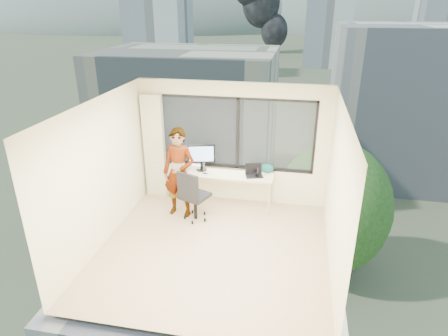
% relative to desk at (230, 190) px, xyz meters
% --- Properties ---
extents(floor, '(4.00, 4.00, 0.01)m').
position_rel_desk_xyz_m(floor, '(0.00, -1.66, -0.38)').
color(floor, tan).
rests_on(floor, ground).
extents(ceiling, '(4.00, 4.00, 0.01)m').
position_rel_desk_xyz_m(ceiling, '(0.00, -1.66, 2.23)').
color(ceiling, white).
rests_on(ceiling, ground).
extents(wall_front, '(4.00, 0.01, 2.60)m').
position_rel_desk_xyz_m(wall_front, '(0.00, -3.66, 0.93)').
color(wall_front, '#F5EFBD').
rests_on(wall_front, ground).
extents(wall_left, '(0.01, 4.00, 2.60)m').
position_rel_desk_xyz_m(wall_left, '(-2.00, -1.66, 0.93)').
color(wall_left, '#F5EFBD').
rests_on(wall_left, ground).
extents(wall_right, '(0.01, 4.00, 2.60)m').
position_rel_desk_xyz_m(wall_right, '(2.00, -1.66, 0.93)').
color(wall_right, '#F5EFBD').
rests_on(wall_right, ground).
extents(window_wall, '(3.30, 0.16, 1.55)m').
position_rel_desk_xyz_m(window_wall, '(0.05, 0.34, 1.15)').
color(window_wall, black).
rests_on(window_wall, ground).
extents(curtain, '(0.45, 0.14, 2.30)m').
position_rel_desk_xyz_m(curtain, '(-1.72, 0.22, 0.77)').
color(curtain, '#F3ECBE').
rests_on(curtain, floor).
extents(desk, '(1.80, 0.60, 0.75)m').
position_rel_desk_xyz_m(desk, '(0.00, 0.00, 0.00)').
color(desk, '#C6B885').
rests_on(desk, floor).
extents(chair, '(0.72, 0.72, 1.10)m').
position_rel_desk_xyz_m(chair, '(-0.58, -0.69, 0.17)').
color(chair, black).
rests_on(chair, floor).
extents(person, '(0.73, 0.54, 1.85)m').
position_rel_desk_xyz_m(person, '(-0.93, -0.55, 0.55)').
color(person, '#2D2D33').
rests_on(person, floor).
extents(monitor, '(0.59, 0.26, 0.57)m').
position_rel_desk_xyz_m(monitor, '(-0.63, 0.07, 0.66)').
color(monitor, black).
rests_on(monitor, desk).
extents(game_console, '(0.38, 0.34, 0.08)m').
position_rel_desk_xyz_m(game_console, '(-0.80, 0.21, 0.42)').
color(game_console, white).
rests_on(game_console, desk).
extents(laptop, '(0.43, 0.44, 0.22)m').
position_rel_desk_xyz_m(laptop, '(0.51, -0.04, 0.49)').
color(laptop, black).
rests_on(laptop, desk).
extents(cellphone, '(0.11, 0.08, 0.01)m').
position_rel_desk_xyz_m(cellphone, '(-0.51, -0.11, 0.38)').
color(cellphone, black).
rests_on(cellphone, desk).
extents(pen_cup, '(0.08, 0.08, 0.10)m').
position_rel_desk_xyz_m(pen_cup, '(0.58, -0.06, 0.42)').
color(pen_cup, black).
rests_on(pen_cup, desk).
extents(handbag, '(0.27, 0.15, 0.21)m').
position_rel_desk_xyz_m(handbag, '(0.76, 0.19, 0.48)').
color(handbag, '#0C474B').
rests_on(handbag, desk).
extents(exterior_ground, '(400.00, 400.00, 0.04)m').
position_rel_desk_xyz_m(exterior_ground, '(0.00, 118.34, -14.38)').
color(exterior_ground, '#515B3D').
rests_on(exterior_ground, ground).
extents(near_bldg_a, '(16.00, 12.00, 14.00)m').
position_rel_desk_xyz_m(near_bldg_a, '(-9.00, 28.34, -7.38)').
color(near_bldg_a, beige).
rests_on(near_bldg_a, exterior_ground).
extents(near_bldg_b, '(14.00, 13.00, 16.00)m').
position_rel_desk_xyz_m(near_bldg_b, '(12.00, 36.34, -6.38)').
color(near_bldg_b, white).
rests_on(near_bldg_b, exterior_ground).
extents(far_tower_a, '(14.00, 14.00, 28.00)m').
position_rel_desk_xyz_m(far_tower_a, '(-35.00, 93.34, -0.38)').
color(far_tower_a, silver).
rests_on(far_tower_a, exterior_ground).
extents(far_tower_b, '(13.00, 13.00, 30.00)m').
position_rel_desk_xyz_m(far_tower_b, '(8.00, 118.34, 0.62)').
color(far_tower_b, silver).
rests_on(far_tower_b, exterior_ground).
extents(far_tower_c, '(15.00, 15.00, 26.00)m').
position_rel_desk_xyz_m(far_tower_c, '(45.00, 138.34, -1.38)').
color(far_tower_c, silver).
rests_on(far_tower_c, exterior_ground).
extents(far_tower_d, '(16.00, 14.00, 22.00)m').
position_rel_desk_xyz_m(far_tower_d, '(-60.00, 148.34, -3.38)').
color(far_tower_d, silver).
rests_on(far_tower_d, exterior_ground).
extents(hill_a, '(288.00, 216.00, 90.00)m').
position_rel_desk_xyz_m(hill_a, '(-120.00, 318.34, -14.38)').
color(hill_a, slate).
rests_on(hill_a, exterior_ground).
extents(hill_b, '(300.00, 220.00, 96.00)m').
position_rel_desk_xyz_m(hill_b, '(100.00, 318.34, -14.38)').
color(hill_b, slate).
rests_on(hill_b, exterior_ground).
extents(tree_a, '(7.00, 7.00, 8.00)m').
position_rel_desk_xyz_m(tree_a, '(-16.00, 20.34, -10.38)').
color(tree_a, '#254A18').
rests_on(tree_a, exterior_ground).
extents(tree_b, '(7.60, 7.60, 9.00)m').
position_rel_desk_xyz_m(tree_b, '(4.00, 16.34, -9.88)').
color(tree_b, '#254A18').
rests_on(tree_b, exterior_ground).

